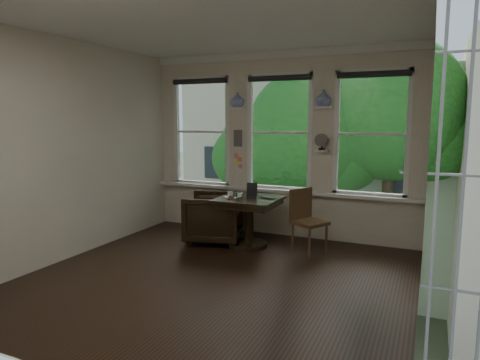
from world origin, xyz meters
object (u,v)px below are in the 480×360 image
at_px(table, 249,222).
at_px(side_chair_right, 310,222).
at_px(laptop, 265,197).
at_px(armchair_left, 214,218).
at_px(mug, 230,194).

bearing_deg(table, side_chair_right, 3.02).
height_order(side_chair_right, laptop, side_chair_right).
distance_m(table, side_chair_right, 0.93).
bearing_deg(armchair_left, side_chair_right, 76.08).
bearing_deg(laptop, mug, -137.00).
distance_m(armchair_left, mug, 0.51).
height_order(armchair_left, mug, mug).
bearing_deg(side_chair_right, laptop, 118.43).
bearing_deg(laptop, armchair_left, -143.90).
distance_m(side_chair_right, laptop, 0.76).
distance_m(table, laptop, 0.45).
relative_size(armchair_left, laptop, 2.62).
bearing_deg(side_chair_right, mug, 124.38).
relative_size(table, mug, 9.68).
bearing_deg(side_chair_right, armchair_left, 122.15).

